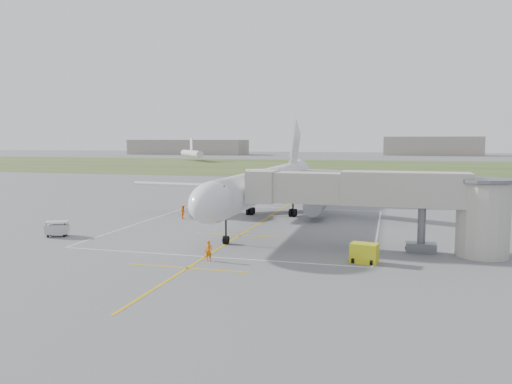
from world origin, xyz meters
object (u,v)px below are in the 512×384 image
(ramp_worker_nose, at_px, (209,251))
(airliner, at_px, (265,185))
(gpu_unit, at_px, (364,253))
(ramp_worker_wing, at_px, (183,212))
(jet_bridge, at_px, (396,199))
(baggage_cart, at_px, (57,229))

(ramp_worker_nose, bearing_deg, airliner, 94.10)
(gpu_unit, distance_m, ramp_worker_wing, 29.39)
(airliner, height_order, ramp_worker_wing, airliner)
(airliner, distance_m, gpu_unit, 23.74)
(airliner, height_order, jet_bridge, airliner)
(ramp_worker_nose, distance_m, ramp_worker_wing, 23.12)
(ramp_worker_nose, bearing_deg, ramp_worker_wing, 120.66)
(jet_bridge, xyz_separation_m, ramp_worker_nose, (-14.93, -7.84, -3.89))
(jet_bridge, height_order, baggage_cart, jet_bridge)
(airliner, distance_m, ramp_worker_wing, 11.02)
(airliner, bearing_deg, ramp_worker_wing, -170.09)
(ramp_worker_wing, bearing_deg, baggage_cart, 113.10)
(baggage_cart, bearing_deg, ramp_worker_wing, 37.39)
(gpu_unit, distance_m, ramp_worker_nose, 12.82)
(jet_bridge, xyz_separation_m, ramp_worker_wing, (-26.00, 12.45, -3.91))
(jet_bridge, bearing_deg, baggage_cart, -176.66)
(ramp_worker_nose, relative_size, ramp_worker_wing, 1.02)
(airliner, distance_m, ramp_worker_nose, 22.39)
(gpu_unit, height_order, ramp_worker_nose, ramp_worker_nose)
(baggage_cart, xyz_separation_m, ramp_worker_wing, (7.96, 14.44, 0.03))
(baggage_cart, xyz_separation_m, ramp_worker_nose, (19.03, -5.86, 0.05))
(ramp_worker_wing, bearing_deg, gpu_unit, -164.65)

